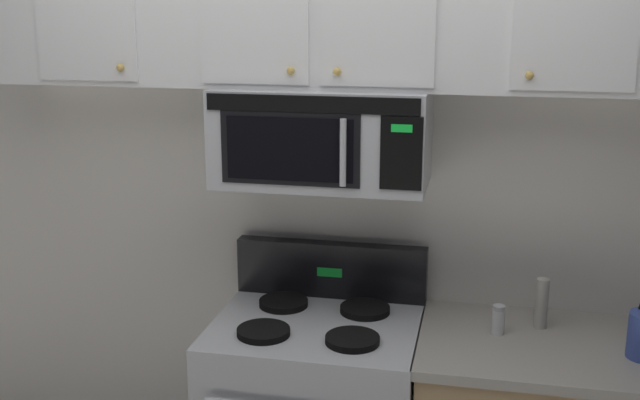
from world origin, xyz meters
name	(u,v)px	position (x,y,z in m)	size (l,w,h in m)	color
back_wall	(336,182)	(0.00, 0.79, 1.35)	(5.20, 0.10, 2.70)	silver
over_range_microwave	(323,136)	(0.00, 0.54, 1.58)	(0.76, 0.43, 0.35)	#B7BABF
upper_cabinets	(325,8)	(0.00, 0.57, 2.02)	(2.50, 0.36, 0.55)	silver
salt_shaker	(498,320)	(0.65, 0.46, 0.95)	(0.05, 0.05, 0.11)	white
pepper_mill	(542,303)	(0.80, 0.55, 0.99)	(0.05, 0.05, 0.19)	#B7B2A8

